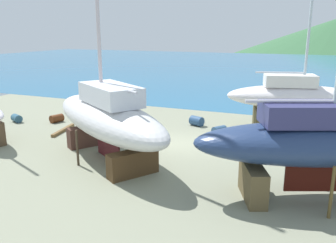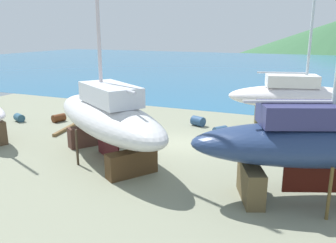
{
  "view_description": "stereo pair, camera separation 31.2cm",
  "coord_description": "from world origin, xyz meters",
  "px_view_note": "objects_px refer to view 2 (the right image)",
  "views": [
    {
      "loc": [
        6.81,
        -18.49,
        6.49
      ],
      "look_at": [
        -0.1,
        -1.57,
        1.72
      ],
      "focal_mm": 37.32,
      "sensor_mm": 36.0,
      "label": 1
    },
    {
      "loc": [
        7.1,
        -18.37,
        6.49
      ],
      "look_at": [
        -0.1,
        -1.57,
        1.72
      ],
      "focal_mm": 37.32,
      "sensor_mm": 36.0,
      "label": 2
    }
  ],
  "objects_px": {
    "sailboat_small_center": "(107,117)",
    "barrel_tipped_right": "(19,118)",
    "sailboat_far_slipway": "(315,144)",
    "sailboat_large_starboard": "(297,97)",
    "barrel_rust_far": "(220,131)",
    "barrel_rust_mid": "(59,118)",
    "barrel_tar_black": "(198,121)"
  },
  "relations": [
    {
      "from": "barrel_tar_black",
      "to": "barrel_rust_mid",
      "type": "xyz_separation_m",
      "value": [
        -9.75,
        -2.97,
        -0.05
      ]
    },
    {
      "from": "sailboat_far_slipway",
      "to": "barrel_tar_black",
      "type": "distance_m",
      "value": 11.78
    },
    {
      "from": "barrel_rust_mid",
      "to": "barrel_rust_far",
      "type": "xyz_separation_m",
      "value": [
        11.77,
        1.42,
        -0.0
      ]
    },
    {
      "from": "sailboat_small_center",
      "to": "barrel_rust_mid",
      "type": "relative_size",
      "value": 16.75
    },
    {
      "from": "sailboat_small_center",
      "to": "sailboat_far_slipway",
      "type": "height_order",
      "value": "sailboat_small_center"
    },
    {
      "from": "sailboat_large_starboard",
      "to": "barrel_rust_mid",
      "type": "height_order",
      "value": "sailboat_large_starboard"
    },
    {
      "from": "sailboat_far_slipway",
      "to": "barrel_rust_far",
      "type": "height_order",
      "value": "sailboat_far_slipway"
    },
    {
      "from": "barrel_tar_black",
      "to": "barrel_rust_mid",
      "type": "bearing_deg",
      "value": -163.04
    },
    {
      "from": "sailboat_small_center",
      "to": "barrel_tipped_right",
      "type": "bearing_deg",
      "value": 12.1
    },
    {
      "from": "barrel_tar_black",
      "to": "sailboat_large_starboard",
      "type": "bearing_deg",
      "value": 15.72
    },
    {
      "from": "sailboat_far_slipway",
      "to": "sailboat_large_starboard",
      "type": "height_order",
      "value": "sailboat_far_slipway"
    },
    {
      "from": "barrel_tipped_right",
      "to": "barrel_rust_far",
      "type": "xyz_separation_m",
      "value": [
        14.52,
        2.5,
        0.0
      ]
    },
    {
      "from": "sailboat_large_starboard",
      "to": "sailboat_far_slipway",
      "type": "bearing_deg",
      "value": -97.16
    },
    {
      "from": "sailboat_large_starboard",
      "to": "barrel_rust_far",
      "type": "relative_size",
      "value": 15.79
    },
    {
      "from": "sailboat_large_starboard",
      "to": "barrel_rust_far",
      "type": "bearing_deg",
      "value": -156.25
    },
    {
      "from": "barrel_tipped_right",
      "to": "barrel_rust_far",
      "type": "relative_size",
      "value": 0.95
    },
    {
      "from": "barrel_rust_mid",
      "to": "barrel_tipped_right",
      "type": "bearing_deg",
      "value": -158.67
    },
    {
      "from": "barrel_rust_mid",
      "to": "barrel_rust_far",
      "type": "bearing_deg",
      "value": 6.89
    },
    {
      "from": "barrel_rust_far",
      "to": "sailboat_far_slipway",
      "type": "bearing_deg",
      "value": -52.52
    },
    {
      "from": "sailboat_far_slipway",
      "to": "sailboat_large_starboard",
      "type": "distance_m",
      "value": 10.65
    },
    {
      "from": "sailboat_large_starboard",
      "to": "barrel_rust_mid",
      "type": "bearing_deg",
      "value": -177.68
    },
    {
      "from": "sailboat_small_center",
      "to": "barrel_tipped_right",
      "type": "height_order",
      "value": "sailboat_small_center"
    },
    {
      "from": "barrel_rust_mid",
      "to": "barrel_tipped_right",
      "type": "distance_m",
      "value": 2.95
    },
    {
      "from": "sailboat_far_slipway",
      "to": "barrel_rust_mid",
      "type": "distance_m",
      "value": 18.4
    },
    {
      "from": "sailboat_far_slipway",
      "to": "sailboat_large_starboard",
      "type": "relative_size",
      "value": 1.03
    },
    {
      "from": "barrel_rust_mid",
      "to": "barrel_tipped_right",
      "type": "height_order",
      "value": "barrel_rust_mid"
    },
    {
      "from": "sailboat_large_starboard",
      "to": "barrel_rust_far",
      "type": "distance_m",
      "value": 5.73
    },
    {
      "from": "sailboat_far_slipway",
      "to": "barrel_tar_black",
      "type": "relative_size",
      "value": 16.22
    },
    {
      "from": "sailboat_small_center",
      "to": "barrel_rust_mid",
      "type": "distance_m",
      "value": 9.29
    },
    {
      "from": "sailboat_small_center",
      "to": "sailboat_far_slipway",
      "type": "xyz_separation_m",
      "value": [
        9.8,
        -0.75,
        0.06
      ]
    },
    {
      "from": "sailboat_small_center",
      "to": "barrel_rust_far",
      "type": "bearing_deg",
      "value": -89.76
    },
    {
      "from": "sailboat_small_center",
      "to": "barrel_rust_mid",
      "type": "height_order",
      "value": "sailboat_small_center"
    }
  ]
}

